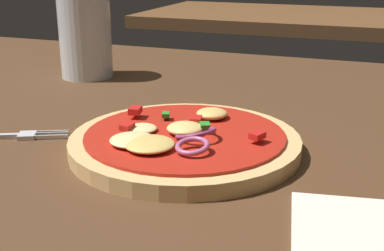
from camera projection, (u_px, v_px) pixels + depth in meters
name	position (u px, v px, depth m)	size (l,w,h in m)	color
dining_table	(164.00, 173.00, 0.51)	(1.37, 1.08, 0.04)	#4C301C
pizza	(184.00, 141.00, 0.51)	(0.23, 0.23, 0.03)	tan
beer_glass	(86.00, 40.00, 0.80)	(0.08, 0.08, 0.13)	silver
napkin	(372.00, 228.00, 0.37)	(0.13, 0.11, 0.00)	silver
background_table	(268.00, 18.00, 1.70)	(0.78, 0.54, 0.04)	brown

